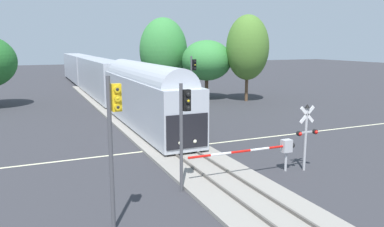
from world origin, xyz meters
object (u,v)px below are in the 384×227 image
Objects in this scene: crossing_signal_mast at (306,130)px; traffic_signal_near_left at (114,129)px; traffic_signal_far_side at (193,77)px; elm_centre_background at (163,51)px; maple_right_background at (248,48)px; traffic_signal_median at (184,120)px; oak_far_right at (207,60)px; crossing_gate_near at (275,148)px; commuter_train at (101,77)px.

traffic_signal_near_left is at bearing -166.85° from crossing_signal_mast.
traffic_signal_far_side is 0.56× the size of elm_centre_background.
crossing_signal_mast is 26.24m from maple_right_background.
traffic_signal_median is at bearing -107.78° from elm_centre_background.
crossing_signal_mast is at bearing 13.15° from traffic_signal_near_left.
traffic_signal_far_side is at bearing -121.68° from oak_far_right.
oak_far_right is at bearing 138.69° from maple_right_background.
oak_far_right reaches higher than traffic_signal_median.
elm_centre_background is at bearing 123.96° from oak_far_right.
elm_centre_background is at bearing 84.48° from crossing_signal_mast.
traffic_signal_median is 30.58m from oak_far_right.
traffic_signal_far_side is 0.79× the size of oak_far_right.
traffic_signal_far_side reaches higher than crossing_gate_near.
commuter_train is 10.61× the size of traffic_signal_far_side.
crossing_signal_mast is at bearing -91.00° from traffic_signal_far_side.
oak_far_right is (18.03, 29.54, 0.94)m from traffic_signal_near_left.
traffic_signal_near_left is (-11.13, -2.60, 1.64)m from crossing_signal_mast.
commuter_train is 11.87× the size of traffic_signal_median.
traffic_signal_median is 0.89× the size of traffic_signal_near_left.
crossing_gate_near is at bearing -118.33° from maple_right_background.
maple_right_background is at bearing -49.71° from elm_centre_background.
crossing_signal_mast is 0.36× the size of maple_right_background.
commuter_train reaches higher than traffic_signal_median.
crossing_gate_near is 5.92m from traffic_signal_median.
crossing_gate_near is 10.11m from traffic_signal_near_left.
traffic_signal_far_side reaches higher than traffic_signal_median.
maple_right_background is (10.43, 7.36, 2.57)m from traffic_signal_far_side.
commuter_train is 10.52× the size of traffic_signal_near_left.
crossing_gate_near is 32.86m from elm_centre_background.
traffic_signal_near_left reaches higher than crossing_signal_mast.
crossing_signal_mast is at bearing -114.43° from maple_right_background.
traffic_signal_median is at bearing -117.74° from oak_far_right.
traffic_signal_near_left is at bearing -112.12° from elm_centre_background.
crossing_gate_near is 16.20m from traffic_signal_far_side.
traffic_signal_median is at bearing -93.79° from commuter_train.
commuter_train is 19.18m from maple_right_background.
crossing_gate_near is at bearing -98.75° from elm_centre_background.
traffic_signal_median is 34.34m from elm_centre_background.
elm_centre_background is (10.46, 32.61, 2.53)m from traffic_signal_median.
crossing_gate_near is 1.24× the size of traffic_signal_median.
maple_right_background is at bearing 50.16° from traffic_signal_near_left.
traffic_signal_far_side is at bearing 65.02° from traffic_signal_median.
maple_right_background reaches higher than oak_far_right.
traffic_signal_near_left is at bearing -121.24° from traffic_signal_far_side.
commuter_train is 5.97× the size of maple_right_background.
crossing_gate_near is (3.26, -33.45, -1.34)m from commuter_train.
commuter_train is at bearing 95.57° from crossing_gate_near.
commuter_train is 34.19m from crossing_signal_mast.
oak_far_right is at bearing -29.86° from commuter_train.
commuter_train reaches higher than crossing_signal_mast.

